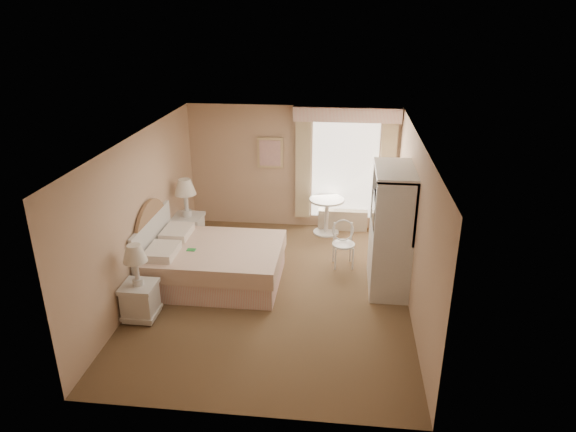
# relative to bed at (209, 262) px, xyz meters

# --- Properties ---
(room) EXTENTS (4.21, 5.51, 2.51)m
(room) POSITION_rel_bed_xyz_m (1.12, -0.20, 0.89)
(room) COLOR brown
(room) RESTS_ON ground
(window) EXTENTS (2.05, 0.22, 2.51)m
(window) POSITION_rel_bed_xyz_m (2.17, 2.46, 0.98)
(window) COLOR white
(window) RESTS_ON room
(framed_art) EXTENTS (0.52, 0.04, 0.62)m
(framed_art) POSITION_rel_bed_xyz_m (0.67, 2.52, 1.19)
(framed_art) COLOR tan
(framed_art) RESTS_ON room
(bed) EXTENTS (2.15, 1.69, 1.49)m
(bed) POSITION_rel_bed_xyz_m (0.00, 0.00, 0.00)
(bed) COLOR #E19B92
(bed) RESTS_ON room
(nightstand_near) EXTENTS (0.48, 0.48, 1.16)m
(nightstand_near) POSITION_rel_bed_xyz_m (-0.72, -1.18, 0.08)
(nightstand_near) COLOR silver
(nightstand_near) RESTS_ON room
(nightstand_far) EXTENTS (0.55, 0.55, 1.34)m
(nightstand_far) POSITION_rel_bed_xyz_m (-0.72, 1.24, 0.15)
(nightstand_far) COLOR silver
(nightstand_far) RESTS_ON room
(round_table) EXTENTS (0.69, 0.69, 0.73)m
(round_table) POSITION_rel_bed_xyz_m (1.84, 2.20, 0.13)
(round_table) COLOR silver
(round_table) RESTS_ON room
(cafe_chair) EXTENTS (0.44, 0.44, 0.82)m
(cafe_chair) POSITION_rel_bed_xyz_m (2.19, 0.86, 0.12)
(cafe_chair) COLOR silver
(cafe_chair) RESTS_ON room
(armoire) EXTENTS (0.60, 1.21, 2.01)m
(armoire) POSITION_rel_bed_xyz_m (2.93, 0.19, 0.47)
(armoire) COLOR silver
(armoire) RESTS_ON room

